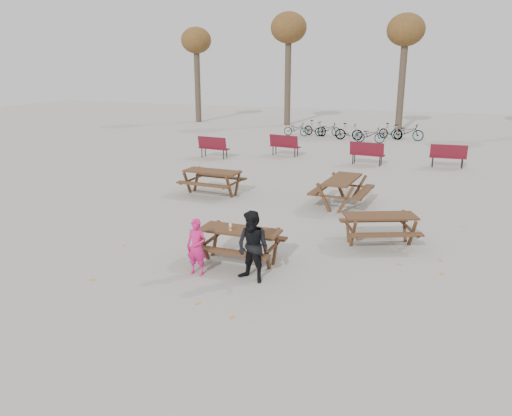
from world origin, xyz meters
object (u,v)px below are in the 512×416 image
(picnic_table_far, at_px, (342,192))
(food_tray, at_px, (249,233))
(picnic_table_east, at_px, (379,229))
(picnic_table_north, at_px, (212,182))
(soda_bottle, at_px, (230,227))
(adult, at_px, (253,247))
(child, at_px, (197,247))
(main_picnic_table, at_px, (240,237))

(picnic_table_far, bearing_deg, food_tray, 174.63)
(picnic_table_east, distance_m, picnic_table_north, 6.71)
(soda_bottle, bearing_deg, adult, -41.33)
(child, distance_m, picnic_table_far, 6.68)
(adult, height_order, picnic_table_far, adult)
(adult, xyz_separation_m, picnic_table_far, (0.53, 6.34, -0.31))
(food_tray, height_order, picnic_table_north, picnic_table_north)
(adult, relative_size, picnic_table_east, 0.86)
(child, bearing_deg, picnic_table_far, 72.99)
(main_picnic_table, xyz_separation_m, picnic_table_east, (2.77, 2.33, -0.21))
(picnic_table_north, bearing_deg, food_tray, -54.43)
(soda_bottle, xyz_separation_m, picnic_table_east, (2.93, 2.47, -0.47))
(child, xyz_separation_m, picnic_table_far, (1.76, 6.44, -0.17))
(picnic_table_north, height_order, picnic_table_far, picnic_table_far)
(main_picnic_table, bearing_deg, soda_bottle, -138.81)
(food_tray, bearing_deg, adult, -62.16)
(food_tray, distance_m, child, 1.18)
(soda_bottle, relative_size, adult, 0.11)
(food_tray, distance_m, adult, 0.76)
(soda_bottle, height_order, child, child)
(child, height_order, picnic_table_far, child)
(food_tray, relative_size, picnic_table_east, 0.10)
(picnic_table_east, bearing_deg, picnic_table_far, 93.10)
(food_tray, height_order, picnic_table_far, picnic_table_far)
(picnic_table_north, bearing_deg, main_picnic_table, -55.74)
(main_picnic_table, bearing_deg, child, -121.42)
(soda_bottle, xyz_separation_m, adult, (0.81, -0.71, -0.10))
(food_tray, distance_m, picnic_table_north, 6.54)
(adult, distance_m, picnic_table_east, 3.85)
(picnic_table_east, relative_size, picnic_table_north, 0.91)
(picnic_table_east, relative_size, picnic_table_far, 0.86)
(food_tray, bearing_deg, picnic_table_east, 45.49)
(picnic_table_north, bearing_deg, picnic_table_east, -23.52)
(adult, bearing_deg, main_picnic_table, 141.52)
(main_picnic_table, height_order, picnic_table_east, main_picnic_table)
(food_tray, distance_m, picnic_table_far, 5.75)
(food_tray, relative_size, soda_bottle, 1.06)
(main_picnic_table, xyz_separation_m, picnic_table_north, (-3.25, 5.29, -0.17))
(soda_bottle, distance_m, child, 0.95)
(soda_bottle, distance_m, picnic_table_far, 5.80)
(picnic_table_north, bearing_deg, adult, -54.96)
(picnic_table_north, relative_size, picnic_table_far, 0.95)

